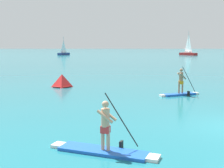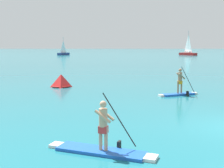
{
  "view_description": "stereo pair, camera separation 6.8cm",
  "coord_description": "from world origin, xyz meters",
  "px_view_note": "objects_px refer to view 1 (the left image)",
  "views": [
    {
      "loc": [
        -5.32,
        -11.71,
        3.31
      ],
      "look_at": [
        -5.25,
        6.79,
        0.88
      ],
      "focal_mm": 48.36,
      "sensor_mm": 36.0,
      "label": 1
    },
    {
      "loc": [
        -5.26,
        -11.71,
        3.31
      ],
      "look_at": [
        -5.25,
        6.79,
        0.88
      ],
      "focal_mm": 48.36,
      "sensor_mm": 36.0,
      "label": 2
    }
  ],
  "objects_px": {
    "sailboat_left_horizon": "(62,53)",
    "sailboat_right_horizon": "(187,52)",
    "paddleboarder_near_left": "(103,143)",
    "paddleboarder_mid_center": "(179,89)",
    "race_marker_buoy": "(61,81)"
  },
  "relations": [
    {
      "from": "sailboat_left_horizon",
      "to": "sailboat_right_horizon",
      "type": "distance_m",
      "value": 38.51
    },
    {
      "from": "paddleboarder_near_left",
      "to": "paddleboarder_mid_center",
      "type": "height_order",
      "value": "paddleboarder_mid_center"
    },
    {
      "from": "paddleboarder_mid_center",
      "to": "sailboat_right_horizon",
      "type": "bearing_deg",
      "value": 53.24
    },
    {
      "from": "race_marker_buoy",
      "to": "sailboat_right_horizon",
      "type": "bearing_deg",
      "value": 68.6
    },
    {
      "from": "paddleboarder_near_left",
      "to": "sailboat_right_horizon",
      "type": "height_order",
      "value": "sailboat_right_horizon"
    },
    {
      "from": "race_marker_buoy",
      "to": "sailboat_right_horizon",
      "type": "distance_m",
      "value": 75.12
    },
    {
      "from": "paddleboarder_mid_center",
      "to": "race_marker_buoy",
      "type": "xyz_separation_m",
      "value": [
        -8.38,
        3.91,
        0.05
      ]
    },
    {
      "from": "race_marker_buoy",
      "to": "sailboat_right_horizon",
      "type": "height_order",
      "value": "sailboat_right_horizon"
    },
    {
      "from": "paddleboarder_mid_center",
      "to": "sailboat_left_horizon",
      "type": "distance_m",
      "value": 76.86
    },
    {
      "from": "paddleboarder_near_left",
      "to": "sailboat_left_horizon",
      "type": "distance_m",
      "value": 86.2
    },
    {
      "from": "paddleboarder_near_left",
      "to": "sailboat_left_horizon",
      "type": "xyz_separation_m",
      "value": [
        -14.78,
        84.92,
        0.43
      ]
    },
    {
      "from": "paddleboarder_mid_center",
      "to": "paddleboarder_near_left",
      "type": "bearing_deg",
      "value": -136.25
    },
    {
      "from": "sailboat_left_horizon",
      "to": "paddleboarder_near_left",
      "type": "bearing_deg",
      "value": 40.36
    },
    {
      "from": "sailboat_left_horizon",
      "to": "sailboat_right_horizon",
      "type": "height_order",
      "value": "sailboat_right_horizon"
    },
    {
      "from": "paddleboarder_near_left",
      "to": "sailboat_left_horizon",
      "type": "height_order",
      "value": "sailboat_left_horizon"
    }
  ]
}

